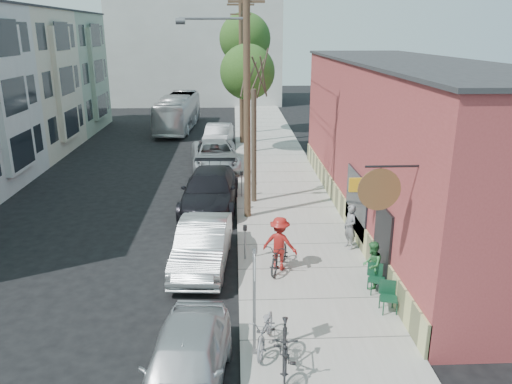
{
  "coord_description": "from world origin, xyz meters",
  "views": [
    {
      "loc": [
        1.94,
        -14.97,
        7.69
      ],
      "look_at": [
        2.77,
        4.16,
        1.5
      ],
      "focal_mm": 35.0,
      "sensor_mm": 36.0,
      "label": 1
    }
  ],
  "objects_px": {
    "tree_leafy_mid": "(247,72)",
    "utility_pole_near": "(245,92)",
    "patio_chair_a": "(376,279)",
    "car_4": "(218,136)",
    "parked_bike_b": "(266,330)",
    "parking_meter_far": "(242,180)",
    "parking_meter_near": "(245,237)",
    "patron_green": "(372,265)",
    "parked_bike_a": "(285,349)",
    "car_1": "(203,245)",
    "car_2": "(210,191)",
    "tree_leafy_far": "(245,39)",
    "cyclist": "(280,243)",
    "tree_bare": "(254,147)",
    "bus": "(178,112)",
    "sign_post": "(254,293)",
    "patio_chair_b": "(389,298)",
    "patron_grey": "(350,227)",
    "car_0": "(186,363)",
    "car_3": "(215,155)"
  },
  "relations": [
    {
      "from": "sign_post",
      "to": "patron_grey",
      "type": "bearing_deg",
      "value": 58.79
    },
    {
      "from": "patron_green",
      "to": "car_0",
      "type": "bearing_deg",
      "value": -29.17
    },
    {
      "from": "sign_post",
      "to": "patron_grey",
      "type": "xyz_separation_m",
      "value": [
        3.7,
        6.11,
        -0.85
      ]
    },
    {
      "from": "parked_bike_b",
      "to": "cyclist",
      "type": "bearing_deg",
      "value": 94.43
    },
    {
      "from": "car_0",
      "to": "patio_chair_a",
      "type": "bearing_deg",
      "value": 41.69
    },
    {
      "from": "tree_bare",
      "to": "bus",
      "type": "xyz_separation_m",
      "value": [
        -5.44,
        18.92,
        -1.32
      ]
    },
    {
      "from": "tree_bare",
      "to": "patio_chair_b",
      "type": "bearing_deg",
      "value": -70.93
    },
    {
      "from": "patron_grey",
      "to": "tree_bare",
      "type": "bearing_deg",
      "value": -167.81
    },
    {
      "from": "car_2",
      "to": "patron_green",
      "type": "bearing_deg",
      "value": -52.97
    },
    {
      "from": "utility_pole_near",
      "to": "tree_leafy_mid",
      "type": "distance_m",
      "value": 12.0
    },
    {
      "from": "parking_meter_far",
      "to": "parked_bike_a",
      "type": "height_order",
      "value": "parking_meter_far"
    },
    {
      "from": "utility_pole_near",
      "to": "tree_leafy_far",
      "type": "bearing_deg",
      "value": 88.72
    },
    {
      "from": "parked_bike_a",
      "to": "parked_bike_b",
      "type": "bearing_deg",
      "value": 117.12
    },
    {
      "from": "tree_leafy_mid",
      "to": "utility_pole_near",
      "type": "bearing_deg",
      "value": -91.96
    },
    {
      "from": "parking_meter_far",
      "to": "patron_green",
      "type": "height_order",
      "value": "patron_green"
    },
    {
      "from": "parked_bike_a",
      "to": "car_1",
      "type": "relative_size",
      "value": 0.42
    },
    {
      "from": "patio_chair_a",
      "to": "parked_bike_b",
      "type": "distance_m",
      "value": 4.35
    },
    {
      "from": "patio_chair_a",
      "to": "car_4",
      "type": "xyz_separation_m",
      "value": [
        -5.34,
        20.84,
        0.19
      ]
    },
    {
      "from": "parking_meter_far",
      "to": "car_2",
      "type": "bearing_deg",
      "value": -139.32
    },
    {
      "from": "parking_meter_far",
      "to": "car_2",
      "type": "xyz_separation_m",
      "value": [
        -1.45,
        -1.25,
        -0.12
      ]
    },
    {
      "from": "patio_chair_a",
      "to": "tree_leafy_mid",
      "type": "bearing_deg",
      "value": 123.97
    },
    {
      "from": "sign_post",
      "to": "cyclist",
      "type": "xyz_separation_m",
      "value": [
        1.02,
        4.57,
        -0.77
      ]
    },
    {
      "from": "patron_grey",
      "to": "car_1",
      "type": "height_order",
      "value": "patron_grey"
    },
    {
      "from": "tree_leafy_far",
      "to": "car_0",
      "type": "distance_m",
      "value": 29.83
    },
    {
      "from": "cyclist",
      "to": "bus",
      "type": "height_order",
      "value": "bus"
    },
    {
      "from": "parking_meter_far",
      "to": "parking_meter_near",
      "type": "bearing_deg",
      "value": -90.0
    },
    {
      "from": "tree_leafy_far",
      "to": "car_3",
      "type": "distance_m",
      "value": 12.01
    },
    {
      "from": "car_0",
      "to": "car_1",
      "type": "xyz_separation_m",
      "value": [
        0.0,
        6.31,
        0.03
      ]
    },
    {
      "from": "tree_leafy_mid",
      "to": "patio_chair_a",
      "type": "distance_m",
      "value": 19.58
    },
    {
      "from": "sign_post",
      "to": "utility_pole_near",
      "type": "bearing_deg",
      "value": 89.76
    },
    {
      "from": "patio_chair_a",
      "to": "patron_green",
      "type": "distance_m",
      "value": 0.46
    },
    {
      "from": "patio_chair_b",
      "to": "sign_post",
      "type": "bearing_deg",
      "value": -140.26
    },
    {
      "from": "patio_chair_b",
      "to": "car_4",
      "type": "height_order",
      "value": "car_4"
    },
    {
      "from": "patron_grey",
      "to": "car_2",
      "type": "xyz_separation_m",
      "value": [
        -5.25,
        4.9,
        -0.12
      ]
    },
    {
      "from": "patio_chair_a",
      "to": "car_4",
      "type": "relative_size",
      "value": 0.19
    },
    {
      "from": "parking_meter_near",
      "to": "parking_meter_far",
      "type": "bearing_deg",
      "value": 90.0
    },
    {
      "from": "patio_chair_a",
      "to": "parked_bike_b",
      "type": "height_order",
      "value": "parked_bike_b"
    },
    {
      "from": "patio_chair_b",
      "to": "car_0",
      "type": "relative_size",
      "value": 0.2
    },
    {
      "from": "cyclist",
      "to": "parking_meter_near",
      "type": "bearing_deg",
      "value": -12.03
    },
    {
      "from": "utility_pole_near",
      "to": "patron_grey",
      "type": "bearing_deg",
      "value": -43.54
    },
    {
      "from": "utility_pole_near",
      "to": "car_0",
      "type": "bearing_deg",
      "value": -98.45
    },
    {
      "from": "tree_leafy_far",
      "to": "patio_chair_a",
      "type": "xyz_separation_m",
      "value": [
        3.34,
        -25.09,
        -6.55
      ]
    },
    {
      "from": "car_4",
      "to": "patron_green",
      "type": "bearing_deg",
      "value": -70.04
    },
    {
      "from": "car_0",
      "to": "car_2",
      "type": "height_order",
      "value": "car_2"
    },
    {
      "from": "patron_grey",
      "to": "parked_bike_a",
      "type": "xyz_separation_m",
      "value": [
        -3.03,
        -6.8,
        -0.23
      ]
    },
    {
      "from": "tree_leafy_mid",
      "to": "car_2",
      "type": "height_order",
      "value": "tree_leafy_mid"
    },
    {
      "from": "car_4",
      "to": "cyclist",
      "type": "bearing_deg",
      "value": -76.81
    },
    {
      "from": "tree_leafy_mid",
      "to": "car_0",
      "type": "bearing_deg",
      "value": -95.03
    },
    {
      "from": "tree_leafy_far",
      "to": "car_1",
      "type": "height_order",
      "value": "tree_leafy_far"
    },
    {
      "from": "tree_bare",
      "to": "parked_bike_a",
      "type": "xyz_separation_m",
      "value": [
        0.22,
        -12.25,
        -1.98
      ]
    }
  ]
}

